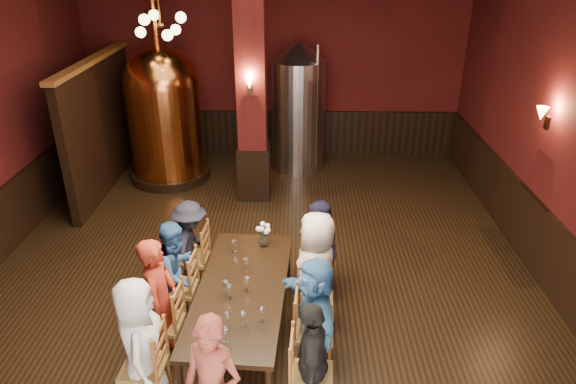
{
  "coord_description": "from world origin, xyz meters",
  "views": [
    {
      "loc": [
        0.5,
        -5.96,
        4.3
      ],
      "look_at": [
        0.38,
        0.2,
        1.33
      ],
      "focal_mm": 32.0,
      "sensor_mm": 36.0,
      "label": 1
    }
  ],
  "objects_px": {
    "dining_table": "(242,292)",
    "person_1": "(160,300)",
    "person_2": "(177,272)",
    "rose_vase": "(264,231)",
    "steel_vessel": "(298,107)",
    "copper_kettle": "(165,113)",
    "person_0": "(140,345)"
  },
  "relations": [
    {
      "from": "dining_table",
      "to": "person_1",
      "type": "xyz_separation_m",
      "value": [
        -0.87,
        -0.28,
        0.08
      ]
    },
    {
      "from": "person_2",
      "to": "steel_vessel",
      "type": "relative_size",
      "value": 0.53
    },
    {
      "from": "steel_vessel",
      "to": "rose_vase",
      "type": "xyz_separation_m",
      "value": [
        -0.44,
        -4.46,
        -0.34
      ]
    },
    {
      "from": "person_2",
      "to": "steel_vessel",
      "type": "distance_m",
      "value": 5.24
    },
    {
      "from": "steel_vessel",
      "to": "person_1",
      "type": "bearing_deg",
      "value": -104.93
    },
    {
      "from": "rose_vase",
      "to": "person_2",
      "type": "bearing_deg",
      "value": -152.82
    },
    {
      "from": "person_0",
      "to": "person_1",
      "type": "xyz_separation_m",
      "value": [
        0.04,
        0.67,
        0.02
      ]
    },
    {
      "from": "dining_table",
      "to": "person_1",
      "type": "relative_size",
      "value": 1.6
    },
    {
      "from": "rose_vase",
      "to": "person_1",
      "type": "bearing_deg",
      "value": -132.0
    },
    {
      "from": "person_1",
      "to": "rose_vase",
      "type": "xyz_separation_m",
      "value": [
        1.07,
        1.19,
        0.2
      ]
    },
    {
      "from": "steel_vessel",
      "to": "dining_table",
      "type": "bearing_deg",
      "value": -96.78
    },
    {
      "from": "dining_table",
      "to": "rose_vase",
      "type": "distance_m",
      "value": 0.97
    },
    {
      "from": "person_0",
      "to": "rose_vase",
      "type": "bearing_deg",
      "value": -40.87
    },
    {
      "from": "person_0",
      "to": "person_1",
      "type": "distance_m",
      "value": 0.67
    },
    {
      "from": "rose_vase",
      "to": "person_0",
      "type": "bearing_deg",
      "value": -120.86
    },
    {
      "from": "person_2",
      "to": "copper_kettle",
      "type": "xyz_separation_m",
      "value": [
        -1.13,
        4.36,
        0.68
      ]
    },
    {
      "from": "person_0",
      "to": "copper_kettle",
      "type": "relative_size",
      "value": 0.4
    },
    {
      "from": "copper_kettle",
      "to": "rose_vase",
      "type": "distance_m",
      "value": 4.42
    },
    {
      "from": "dining_table",
      "to": "person_2",
      "type": "height_order",
      "value": "person_2"
    },
    {
      "from": "dining_table",
      "to": "person_2",
      "type": "relative_size",
      "value": 1.78
    },
    {
      "from": "person_0",
      "to": "rose_vase",
      "type": "height_order",
      "value": "person_0"
    },
    {
      "from": "person_0",
      "to": "rose_vase",
      "type": "xyz_separation_m",
      "value": [
        1.11,
        1.86,
        0.22
      ]
    },
    {
      "from": "copper_kettle",
      "to": "steel_vessel",
      "type": "height_order",
      "value": "copper_kettle"
    },
    {
      "from": "person_2",
      "to": "dining_table",
      "type": "bearing_deg",
      "value": -90.53
    },
    {
      "from": "steel_vessel",
      "to": "rose_vase",
      "type": "distance_m",
      "value": 4.49
    },
    {
      "from": "person_2",
      "to": "rose_vase",
      "type": "bearing_deg",
      "value": -38.72
    },
    {
      "from": "dining_table",
      "to": "steel_vessel",
      "type": "xyz_separation_m",
      "value": [
        0.64,
        5.37,
        0.62
      ]
    },
    {
      "from": "person_1",
      "to": "steel_vessel",
      "type": "relative_size",
      "value": 0.59
    },
    {
      "from": "person_1",
      "to": "rose_vase",
      "type": "bearing_deg",
      "value": -40.53
    },
    {
      "from": "dining_table",
      "to": "copper_kettle",
      "type": "xyz_separation_m",
      "value": [
        -1.95,
        4.74,
        0.68
      ]
    },
    {
      "from": "steel_vessel",
      "to": "copper_kettle",
      "type": "bearing_deg",
      "value": -166.47
    },
    {
      "from": "person_0",
      "to": "steel_vessel",
      "type": "xyz_separation_m",
      "value": [
        1.55,
        6.32,
        0.56
      ]
    }
  ]
}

